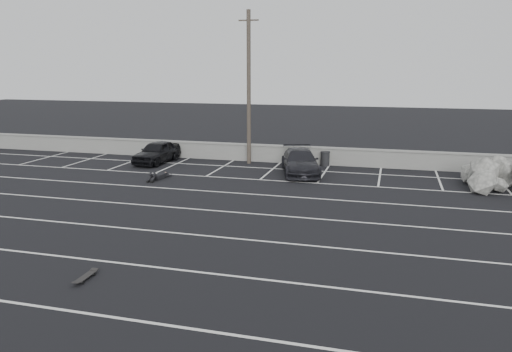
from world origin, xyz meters
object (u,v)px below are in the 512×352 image
(skateboard, at_px, (86,277))
(car_left, at_px, (157,152))
(car_right, at_px, (300,162))
(trash_bin, at_px, (325,159))
(person, at_px, (161,174))
(utility_pole, at_px, (249,88))

(skateboard, bearing_deg, car_left, 108.15)
(car_right, bearing_deg, trash_bin, 51.92)
(person, bearing_deg, trash_bin, 38.89)
(person, bearing_deg, car_left, 122.43)
(skateboard, bearing_deg, car_right, 76.59)
(utility_pole, distance_m, trash_bin, 6.15)
(utility_pole, bearing_deg, person, -122.73)
(car_left, distance_m, trash_bin, 10.20)
(car_left, distance_m, skateboard, 17.21)
(utility_pole, xyz_separation_m, person, (-3.34, -5.20, -4.31))
(trash_bin, bearing_deg, car_right, -111.92)
(trash_bin, distance_m, skateboard, 18.39)
(skateboard, bearing_deg, trash_bin, 75.07)
(person, bearing_deg, utility_pole, 60.89)
(car_left, height_order, utility_pole, utility_pole)
(car_right, bearing_deg, car_left, 158.62)
(utility_pole, distance_m, person, 7.53)
(car_left, bearing_deg, utility_pole, 17.17)
(car_left, distance_m, person, 4.44)
(utility_pole, bearing_deg, car_left, -166.36)
(utility_pole, xyz_separation_m, trash_bin, (4.58, 0.40, -4.10))
(utility_pole, height_order, trash_bin, utility_pole)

